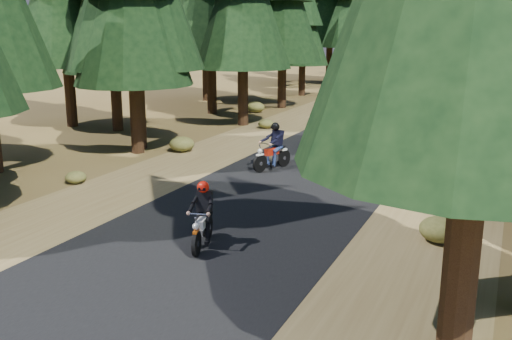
% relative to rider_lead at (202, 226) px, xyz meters
% --- Properties ---
extents(ground, '(120.00, 120.00, 0.00)m').
position_rel_rider_lead_xyz_m(ground, '(-0.05, 1.52, -0.50)').
color(ground, '#4D391B').
rests_on(ground, ground).
extents(road, '(6.00, 100.00, 0.01)m').
position_rel_rider_lead_xyz_m(road, '(-0.05, 6.52, -0.50)').
color(road, black).
rests_on(road, ground).
extents(shoulder_l, '(3.20, 100.00, 0.01)m').
position_rel_rider_lead_xyz_m(shoulder_l, '(-4.65, 6.52, -0.50)').
color(shoulder_l, brown).
rests_on(shoulder_l, ground).
extents(shoulder_r, '(3.20, 100.00, 0.01)m').
position_rel_rider_lead_xyz_m(shoulder_r, '(4.55, 6.52, -0.50)').
color(shoulder_r, brown).
rests_on(shoulder_r, ground).
extents(understory_shrubs, '(15.48, 29.70, 0.66)m').
position_rel_rider_lead_xyz_m(understory_shrubs, '(1.12, 10.19, -0.22)').
color(understory_shrubs, '#474C1E').
rests_on(understory_shrubs, ground).
extents(rider_lead, '(0.93, 1.74, 1.49)m').
position_rel_rider_lead_xyz_m(rider_lead, '(0.00, 0.00, 0.00)').
color(rider_lead, silver).
rests_on(rider_lead, road).
extents(rider_follow, '(1.17, 1.90, 1.63)m').
position_rel_rider_lead_xyz_m(rider_follow, '(-1.40, 7.33, 0.05)').
color(rider_follow, '#97170A').
rests_on(rider_follow, road).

